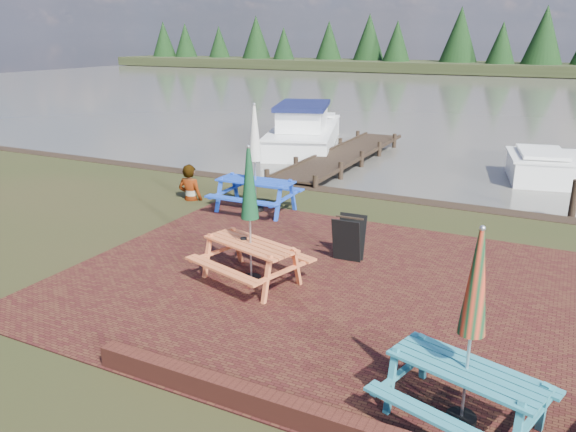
# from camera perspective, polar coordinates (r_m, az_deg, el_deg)

# --- Properties ---
(ground) EXTENTS (120.00, 120.00, 0.00)m
(ground) POSITION_cam_1_polar(r_m,az_deg,el_deg) (9.29, 0.44, -9.24)
(ground) COLOR black
(ground) RESTS_ON ground
(paving) EXTENTS (9.00, 7.50, 0.02)m
(paving) POSITION_cam_1_polar(r_m,az_deg,el_deg) (10.10, 2.97, -6.86)
(paving) COLOR #361211
(paving) RESTS_ON ground
(brick_wall) EXTENTS (6.21, 1.79, 0.30)m
(brick_wall) POSITION_cam_1_polar(r_m,az_deg,el_deg) (6.63, 8.39, -20.34)
(brick_wall) COLOR #4C1E16
(brick_wall) RESTS_ON ground
(water) EXTENTS (120.00, 60.00, 0.02)m
(water) POSITION_cam_1_polar(r_m,az_deg,el_deg) (44.77, 22.27, 11.15)
(water) COLOR #48453D
(water) RESTS_ON ground
(far_treeline) EXTENTS (120.00, 10.00, 8.10)m
(far_treeline) POSITION_cam_1_polar(r_m,az_deg,el_deg) (73.52, 24.75, 15.57)
(far_treeline) COLOR black
(far_treeline) RESTS_ON ground
(picnic_table_teal) EXTENTS (2.06, 1.93, 2.36)m
(picnic_table_teal) POSITION_cam_1_polar(r_m,az_deg,el_deg) (6.68, 17.80, -13.71)
(picnic_table_teal) COLOR teal
(picnic_table_teal) RESTS_ON ground
(picnic_table_red) EXTENTS (2.14, 2.01, 2.46)m
(picnic_table_red) POSITION_cam_1_polar(r_m,az_deg,el_deg) (9.88, -3.85, -2.11)
(picnic_table_red) COLOR orange
(picnic_table_red) RESTS_ON ground
(picnic_table_blue) EXTENTS (1.95, 1.74, 2.67)m
(picnic_table_blue) POSITION_cam_1_polar(r_m,az_deg,el_deg) (13.94, -3.34, 4.16)
(picnic_table_blue) COLOR blue
(picnic_table_blue) RESTS_ON ground
(chalkboard) EXTENTS (0.56, 0.54, 0.89)m
(chalkboard) POSITION_cam_1_polar(r_m,az_deg,el_deg) (11.01, 6.20, -2.26)
(chalkboard) COLOR black
(chalkboard) RESTS_ON ground
(jetty) EXTENTS (1.76, 9.08, 1.00)m
(jetty) POSITION_cam_1_polar(r_m,az_deg,el_deg) (20.44, 5.63, 6.16)
(jetty) COLOR black
(jetty) RESTS_ON ground
(boat_jetty) EXTENTS (4.53, 7.52, 2.06)m
(boat_jetty) POSITION_cam_1_polar(r_m,az_deg,el_deg) (23.30, 1.69, 8.44)
(boat_jetty) COLOR white
(boat_jetty) RESTS_ON ground
(person) EXTENTS (0.74, 0.52, 1.93)m
(person) POSITION_cam_1_polar(r_m,az_deg,el_deg) (15.15, -10.05, 5.14)
(person) COLOR gray
(person) RESTS_ON ground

